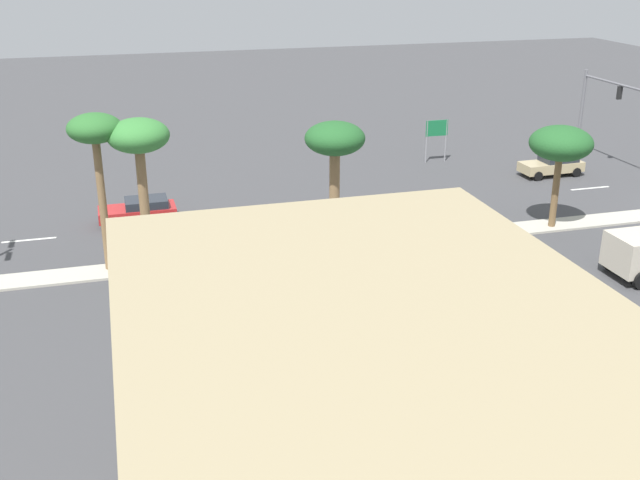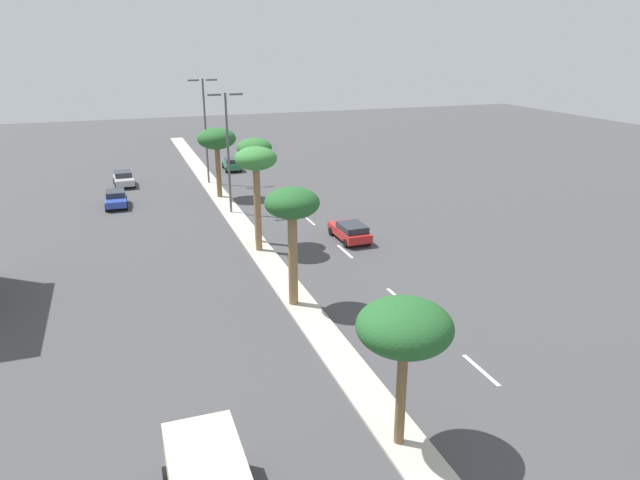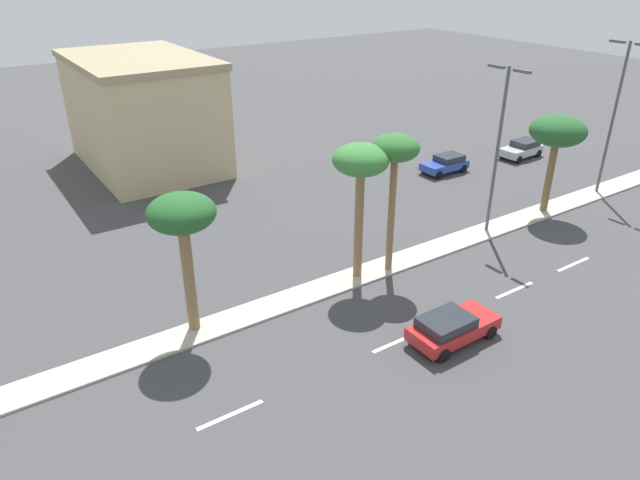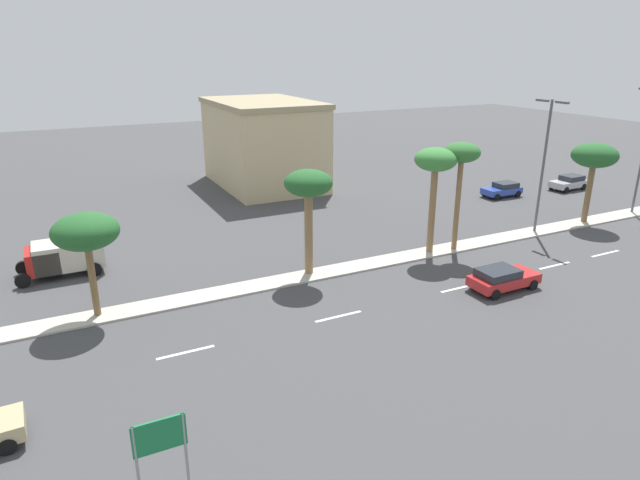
% 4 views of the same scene
% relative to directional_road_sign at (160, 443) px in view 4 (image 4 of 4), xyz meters
% --- Properties ---
extents(ground_plane, '(160.00, 160.00, 0.00)m').
position_rel_directional_road_sign_xyz_m(ground_plane, '(-14.43, 22.39, -2.23)').
color(ground_plane, '#424244').
extents(median_curb, '(1.80, 86.26, 0.12)m').
position_rel_directional_road_sign_xyz_m(median_curb, '(-14.43, 31.97, -2.17)').
color(median_curb, '#B7B2A3').
rests_on(median_curb, ground).
extents(lane_stripe_trailing, '(0.20, 2.80, 0.01)m').
position_rel_directional_road_sign_xyz_m(lane_stripe_trailing, '(-8.74, 2.70, -2.23)').
color(lane_stripe_trailing, silver).
rests_on(lane_stripe_trailing, ground).
extents(lane_stripe_left, '(0.20, 2.80, 0.01)m').
position_rel_directional_road_sign_xyz_m(lane_stripe_left, '(-8.74, 11.04, -2.23)').
color(lane_stripe_left, silver).
rests_on(lane_stripe_left, ground).
extents(lane_stripe_inboard, '(0.20, 2.80, 0.01)m').
position_rel_directional_road_sign_xyz_m(lane_stripe_inboard, '(-8.74, 19.44, -2.23)').
color(lane_stripe_inboard, silver).
rests_on(lane_stripe_inboard, ground).
extents(lane_stripe_right, '(0.20, 2.80, 0.01)m').
position_rel_directional_road_sign_xyz_m(lane_stripe_right, '(-8.74, 27.54, -2.23)').
color(lane_stripe_right, silver).
rests_on(lane_stripe_right, ground).
extents(lane_stripe_far, '(0.20, 2.80, 0.01)m').
position_rel_directional_road_sign_xyz_m(lane_stripe_far, '(-8.74, 32.60, -2.23)').
color(lane_stripe_far, silver).
rests_on(lane_stripe_far, ground).
extents(directional_road_sign, '(0.10, 1.68, 3.08)m').
position_rel_directional_road_sign_xyz_m(directional_road_sign, '(0.00, 0.00, 0.00)').
color(directional_road_sign, gray).
rests_on(directional_road_sign, ground).
extents(commercial_building, '(14.18, 9.37, 8.76)m').
position_rel_directional_road_sign_xyz_m(commercial_building, '(-38.86, 18.34, 2.16)').
color(commercial_building, '#C6B284').
rests_on(commercial_building, ground).
extents(palm_tree_left, '(3.42, 3.42, 5.70)m').
position_rel_directional_road_sign_xyz_m(palm_tree_left, '(-14.64, -0.69, 2.58)').
color(palm_tree_left, brown).
rests_on(palm_tree_left, median_curb).
extents(palm_tree_trailing, '(3.00, 3.00, 6.74)m').
position_rel_directional_road_sign_xyz_m(palm_tree_trailing, '(-14.80, 12.14, 3.51)').
color(palm_tree_trailing, olive).
rests_on(palm_tree_trailing, median_curb).
extents(palm_tree_center, '(2.88, 2.88, 7.39)m').
position_rel_directional_road_sign_xyz_m(palm_tree_center, '(-14.51, 21.51, 4.16)').
color(palm_tree_center, olive).
rests_on(palm_tree_center, median_curb).
extents(palm_tree_near, '(2.50, 2.50, 7.66)m').
position_rel_directional_road_sign_xyz_m(palm_tree_near, '(-14.15, 23.42, 4.51)').
color(palm_tree_near, olive).
rests_on(palm_tree_near, median_curb).
extents(palm_tree_inboard, '(3.58, 3.58, 6.53)m').
position_rel_directional_road_sign_xyz_m(palm_tree_inboard, '(-14.47, 37.39, 3.31)').
color(palm_tree_inboard, brown).
rests_on(palm_tree_inboard, median_curb).
extents(street_lamp_inboard, '(2.90, 0.24, 10.13)m').
position_rel_directional_road_sign_xyz_m(street_lamp_inboard, '(-14.49, 31.77, 3.80)').
color(street_lamp_inboard, '#515459').
rests_on(street_lamp_inboard, median_curb).
extents(sedan_silver_leading, '(2.13, 3.99, 1.44)m').
position_rel_directional_road_sign_xyz_m(sedan_silver_leading, '(-22.98, 45.56, -1.47)').
color(sedan_silver_leading, '#B2B2B7').
rests_on(sedan_silver_leading, ground).
extents(sedan_red_near, '(2.05, 4.33, 1.39)m').
position_rel_directional_road_sign_xyz_m(sedan_red_near, '(-7.48, 21.56, -1.48)').
color(sedan_red_near, red).
rests_on(sedan_red_near, ground).
extents(sedan_blue_trailing, '(1.95, 3.85, 1.39)m').
position_rel_directional_road_sign_xyz_m(sedan_blue_trailing, '(-23.89, 37.41, -1.49)').
color(sedan_blue_trailing, '#2D47AD').
rests_on(sedan_blue_trailing, ground).
extents(box_truck, '(2.59, 5.26, 2.18)m').
position_rel_directional_road_sign_xyz_m(box_truck, '(-21.82, -2.05, -0.99)').
color(box_truck, '#B21E19').
rests_on(box_truck, ground).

